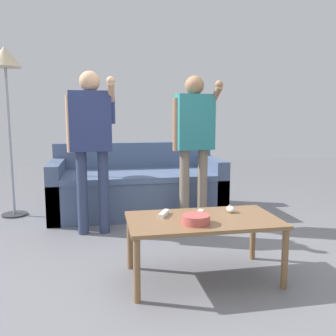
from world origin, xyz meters
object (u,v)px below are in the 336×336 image
object	(u,v)px
game_remote_nunchuk	(230,209)
player_right	(194,133)
snack_bowl	(196,219)
game_remote_wand_near	(164,214)
game_remote_wand_far	(199,214)
player_left	(91,133)
floor_lamp	(6,70)
coffee_table	(203,225)
couch	(137,187)

from	to	relation	value
game_remote_nunchuk	player_right	xyz separation A→B (m)	(0.01, 1.07, 0.50)
snack_bowl	game_remote_wand_near	xyz separation A→B (m)	(-0.17, 0.22, -0.01)
player_right	game_remote_wand_far	bearing A→B (deg)	-102.78
snack_bowl	player_left	world-z (taller)	player_left
floor_lamp	coffee_table	bearing A→B (deg)	-49.41
floor_lamp	player_right	distance (m)	2.16
game_remote_wand_near	snack_bowl	bearing A→B (deg)	-52.37
coffee_table	game_remote_wand_near	world-z (taller)	game_remote_wand_near
player_left	game_remote_wand_near	xyz separation A→B (m)	(0.51, -1.02, -0.52)
player_left	couch	bearing A→B (deg)	55.83
couch	coffee_table	distance (m)	1.88
player_left	floor_lamp	bearing A→B (deg)	138.13
player_right	game_remote_wand_near	distance (m)	1.29
couch	game_remote_wand_far	size ratio (longest dim) A/B	12.14
snack_bowl	game_remote_wand_near	size ratio (longest dim) A/B	1.15
game_remote_nunchuk	game_remote_wand_far	size ratio (longest dim) A/B	0.55
game_remote_nunchuk	game_remote_wand_far	bearing A→B (deg)	-168.61
snack_bowl	floor_lamp	bearing A→B (deg)	127.61
game_remote_wand_far	floor_lamp	bearing A→B (deg)	131.37
couch	player_left	world-z (taller)	player_left
floor_lamp	couch	bearing A→B (deg)	-3.32
game_remote_wand_near	game_remote_wand_far	size ratio (longest dim) A/B	1.01
snack_bowl	player_left	distance (m)	1.50
coffee_table	player_right	size ratio (longest dim) A/B	0.68
game_remote_nunchuk	game_remote_wand_far	xyz separation A→B (m)	(-0.25, -0.05, -0.01)
coffee_table	snack_bowl	world-z (taller)	snack_bowl
coffee_table	snack_bowl	xyz separation A→B (m)	(-0.08, -0.11, 0.08)
game_remote_wand_near	game_remote_wand_far	world-z (taller)	same
snack_bowl	game_remote_nunchuk	world-z (taller)	snack_bowl
couch	floor_lamp	world-z (taller)	floor_lamp
snack_bowl	game_remote_wand_far	world-z (taller)	snack_bowl
game_remote_nunchuk	coffee_table	bearing A→B (deg)	-154.66
couch	coffee_table	bearing A→B (deg)	-81.84
coffee_table	player_right	distance (m)	1.34
game_remote_wand_far	snack_bowl	bearing A→B (deg)	-112.57
player_right	game_remote_wand_near	xyz separation A→B (m)	(-0.50, -1.07, -0.51)
coffee_table	game_remote_nunchuk	world-z (taller)	game_remote_nunchuk
game_remote_nunchuk	couch	bearing A→B (deg)	106.18
snack_bowl	player_right	world-z (taller)	player_right
player_right	player_left	bearing A→B (deg)	-176.91
game_remote_wand_far	player_left	bearing A→B (deg)	125.10
coffee_table	couch	bearing A→B (deg)	98.16
game_remote_nunchuk	game_remote_wand_near	distance (m)	0.50
floor_lamp	player_left	distance (m)	1.38
game_remote_nunchuk	floor_lamp	distance (m)	2.88
game_remote_nunchuk	player_left	xyz separation A→B (m)	(-1.00, 1.02, 0.51)
player_right	game_remote_wand_far	distance (m)	1.26
coffee_table	player_right	xyz separation A→B (m)	(0.25, 1.19, 0.57)
player_left	game_remote_wand_near	size ratio (longest dim) A/B	9.51
coffee_table	player_left	xyz separation A→B (m)	(-0.76, 1.13, 0.59)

